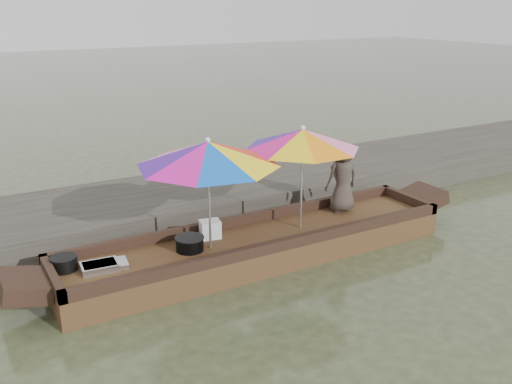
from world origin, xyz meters
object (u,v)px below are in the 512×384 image
cooking_pot (64,263)px  vendor (342,177)px  umbrella_bow (209,194)px  supply_bag (210,229)px  boat_hull (259,248)px  tray_crayfish (100,267)px  umbrella_stern (302,178)px  tray_scallop (109,265)px  charcoal_grill (190,244)px

cooking_pot → vendor: bearing=-0.2°
cooking_pot → umbrella_bow: 2.04m
supply_bag → vendor: size_ratio=0.25×
boat_hull → umbrella_bow: umbrella_bow is taller
boat_hull → tray_crayfish: size_ratio=12.69×
umbrella_bow → umbrella_stern: (1.49, 0.00, 0.00)m
cooking_pot → umbrella_bow: (1.90, -0.30, 0.69)m
vendor → tray_scallop: bearing=6.0°
supply_bag → umbrella_bow: bearing=-114.9°
vendor → cooking_pot: bearing=2.9°
supply_bag → umbrella_bow: size_ratio=0.15×
cooking_pot → tray_crayfish: bearing=-30.3°
boat_hull → charcoal_grill: size_ratio=15.50×
boat_hull → vendor: vendor is taller
tray_scallop → supply_bag: size_ratio=1.65×
tray_crayfish → supply_bag: supply_bag is taller
tray_crayfish → vendor: bearing=3.0°
tray_scallop → supply_bag: bearing=8.3°
tray_scallop → umbrella_bow: (1.39, -0.09, 0.74)m
boat_hull → charcoal_grill: 1.09m
umbrella_stern → tray_crayfish: bearing=178.6°
tray_scallop → charcoal_grill: 1.11m
cooking_pot → tray_crayfish: size_ratio=0.73×
tray_crayfish → umbrella_bow: size_ratio=0.24×
cooking_pot → tray_crayfish: 0.45m
boat_hull → tray_crayfish: (-2.29, 0.07, 0.22)m
umbrella_bow → tray_scallop: bearing=176.1°
tray_crayfish → cooking_pot: bearing=149.7°
charcoal_grill → tray_scallop: bearing=178.5°
umbrella_stern → charcoal_grill: bearing=177.9°
cooking_pot → umbrella_stern: 3.47m
cooking_pot → charcoal_grill: bearing=-8.4°
charcoal_grill → umbrella_bow: bearing=-12.7°
boat_hull → umbrella_bow: 1.23m
charcoal_grill → supply_bag: (0.43, 0.25, 0.04)m
supply_bag → boat_hull: bearing=-26.7°
tray_crayfish → umbrella_bow: bearing=-2.8°
tray_crayfish → vendor: size_ratio=0.41×
supply_bag → umbrella_stern: size_ratio=0.17×
tray_scallop → cooking_pot: bearing=157.9°
boat_hull → umbrella_stern: bearing=0.0°
cooking_pot → tray_scallop: 0.56m
boat_hull → charcoal_grill: (-1.06, 0.06, 0.26)m
cooking_pot → charcoal_grill: (1.62, -0.24, 0.00)m
tray_scallop → umbrella_stern: 2.97m
boat_hull → umbrella_stern: umbrella_stern is taller
tray_crayfish → umbrella_stern: umbrella_stern is taller
supply_bag → umbrella_bow: umbrella_bow is taller
charcoal_grill → umbrella_stern: bearing=-2.1°
tray_scallop → charcoal_grill: (1.10, -0.03, 0.06)m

